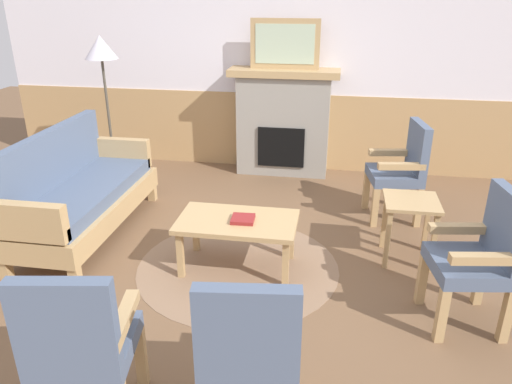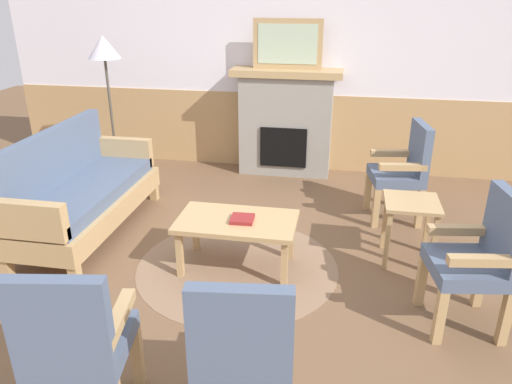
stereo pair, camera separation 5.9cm
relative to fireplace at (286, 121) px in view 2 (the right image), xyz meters
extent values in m
plane|color=brown|center=(0.00, -2.35, -0.65)|extent=(14.00, 14.00, 0.00)
cube|color=white|center=(0.00, 0.25, 0.70)|extent=(7.20, 0.12, 2.70)
cube|color=tan|center=(0.00, 0.18, -0.18)|extent=(7.20, 0.02, 0.95)
cube|color=gray|center=(0.00, 0.00, -0.05)|extent=(1.10, 0.36, 1.20)
cube|color=black|center=(0.00, -0.19, -0.27)|extent=(0.56, 0.02, 0.48)
cube|color=tan|center=(0.00, 0.00, 0.59)|extent=(1.30, 0.44, 0.08)
cube|color=tan|center=(0.00, 0.00, 0.91)|extent=(0.80, 0.03, 0.56)
cube|color=#B2C6A8|center=(0.00, -0.02, 0.91)|extent=(0.68, 0.01, 0.44)
cube|color=tan|center=(-1.30, -2.80, -0.57)|extent=(0.08, 0.08, 0.16)
cube|color=tan|center=(-1.30, -1.12, -0.57)|extent=(0.08, 0.08, 0.16)
cube|color=tan|center=(-1.90, -2.80, -0.57)|extent=(0.08, 0.08, 0.16)
cube|color=tan|center=(-1.90, -1.12, -0.57)|extent=(0.08, 0.08, 0.16)
cube|color=tan|center=(-1.60, -1.96, -0.39)|extent=(0.70, 1.80, 0.20)
cube|color=slate|center=(-1.60, -1.96, -0.23)|extent=(0.60, 1.70, 0.12)
cube|color=slate|center=(-1.90, -1.96, 0.08)|extent=(0.10, 1.70, 0.50)
cube|color=tan|center=(-1.60, -2.81, -0.12)|extent=(0.60, 0.10, 0.30)
cube|color=tan|center=(-1.60, -1.11, -0.12)|extent=(0.60, 0.10, 0.30)
cube|color=tan|center=(-0.52, -2.55, -0.45)|extent=(0.05, 0.05, 0.40)
cube|color=tan|center=(0.32, -2.55, -0.45)|extent=(0.05, 0.05, 0.40)
cube|color=tan|center=(-0.52, -2.11, -0.45)|extent=(0.05, 0.05, 0.40)
cube|color=tan|center=(0.32, -2.11, -0.45)|extent=(0.05, 0.05, 0.40)
cube|color=tan|center=(-0.10, -2.33, -0.23)|extent=(0.96, 0.56, 0.04)
cylinder|color=#896B51|center=(-0.10, -2.33, -0.65)|extent=(1.68, 1.68, 0.01)
cube|color=maroon|center=(-0.05, -2.34, -0.20)|extent=(0.19, 0.19, 0.03)
cube|color=tan|center=(1.06, -1.36, -0.45)|extent=(0.07, 0.07, 0.40)
cube|color=tan|center=(0.99, -0.95, -0.45)|extent=(0.07, 0.07, 0.40)
cube|color=tan|center=(1.47, -1.30, -0.45)|extent=(0.07, 0.07, 0.40)
cube|color=tan|center=(1.41, -0.88, -0.45)|extent=(0.07, 0.07, 0.40)
cube|color=slate|center=(1.23, -1.12, -0.20)|extent=(0.55, 0.55, 0.10)
cube|color=slate|center=(1.43, -1.09, 0.09)|extent=(0.15, 0.49, 0.48)
cube|color=tan|center=(1.27, -1.32, -0.03)|extent=(0.45, 0.14, 0.06)
cube|color=tan|center=(1.20, -0.92, -0.03)|extent=(0.45, 0.14, 0.06)
cube|color=tan|center=(1.39, -3.01, -0.45)|extent=(0.07, 0.07, 0.40)
cube|color=tan|center=(1.33, -2.59, -0.45)|extent=(0.07, 0.07, 0.40)
cube|color=tan|center=(1.81, -2.94, -0.45)|extent=(0.07, 0.07, 0.40)
cube|color=tan|center=(1.74, -2.53, -0.45)|extent=(0.07, 0.07, 0.40)
cube|color=slate|center=(1.57, -2.77, -0.20)|extent=(0.55, 0.55, 0.10)
cube|color=slate|center=(1.76, -2.74, 0.09)|extent=(0.15, 0.49, 0.48)
cube|color=tan|center=(1.60, -2.97, -0.03)|extent=(0.45, 0.14, 0.06)
cube|color=tan|center=(1.53, -2.57, -0.03)|extent=(0.45, 0.14, 0.06)
cube|color=tan|center=(0.05, -3.67, -0.45)|extent=(0.07, 0.07, 0.40)
cube|color=tan|center=(0.46, -3.62, -0.45)|extent=(0.07, 0.07, 0.40)
cube|color=slate|center=(0.28, -3.85, -0.20)|extent=(0.53, 0.53, 0.10)
cube|color=slate|center=(0.31, -4.05, 0.09)|extent=(0.49, 0.14, 0.48)
cube|color=tan|center=(0.08, -3.88, -0.03)|extent=(0.12, 0.45, 0.06)
cube|color=tan|center=(0.48, -3.83, -0.03)|extent=(0.12, 0.45, 0.06)
cube|color=tan|center=(-0.80, -3.76, -0.45)|extent=(0.07, 0.07, 0.40)
cube|color=tan|center=(-0.39, -3.69, -0.45)|extent=(0.07, 0.07, 0.40)
cube|color=slate|center=(-0.56, -3.93, -0.20)|extent=(0.55, 0.55, 0.10)
cube|color=slate|center=(-0.53, -4.13, 0.09)|extent=(0.49, 0.16, 0.48)
cube|color=tan|center=(-0.76, -3.97, -0.03)|extent=(0.14, 0.45, 0.06)
cube|color=tan|center=(-0.36, -3.90, -0.03)|extent=(0.14, 0.45, 0.06)
cube|color=tan|center=(1.11, -1.77, -0.39)|extent=(0.04, 0.04, 0.52)
cube|color=tan|center=(1.47, -1.77, -0.39)|extent=(0.04, 0.04, 0.52)
cube|color=tan|center=(1.11, -2.13, -0.39)|extent=(0.04, 0.04, 0.52)
cube|color=tan|center=(1.47, -2.13, -0.39)|extent=(0.04, 0.04, 0.52)
cube|color=tan|center=(1.29, -1.95, -0.12)|extent=(0.44, 0.44, 0.03)
cylinder|color=#332D28|center=(-1.96, -0.61, -0.64)|extent=(0.24, 0.24, 0.03)
cylinder|color=#4C473D|center=(-1.96, -0.61, 0.08)|extent=(0.03, 0.03, 1.40)
cone|color=silver|center=(-1.96, -0.61, 0.90)|extent=(0.36, 0.36, 0.25)
camera|label=1|loc=(0.63, -5.77, 1.51)|focal=34.20mm
camera|label=2|loc=(0.69, -5.76, 1.51)|focal=34.20mm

